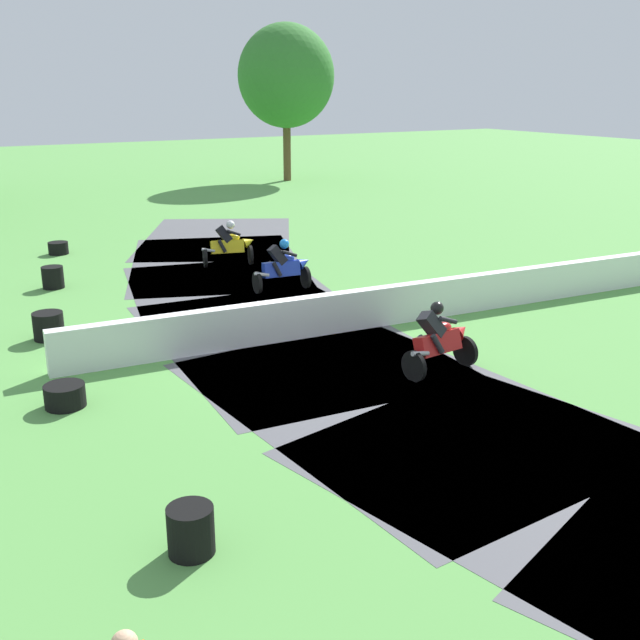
# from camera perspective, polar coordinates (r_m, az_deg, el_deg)

# --- Properties ---
(ground_plane) EXTENTS (120.00, 120.00, 0.00)m
(ground_plane) POSITION_cam_1_polar(r_m,az_deg,el_deg) (16.54, -2.86, -1.51)
(ground_plane) COLOR #569947
(track_asphalt) EXTENTS (10.20, 32.58, 0.01)m
(track_asphalt) POSITION_cam_1_polar(r_m,az_deg,el_deg) (17.01, 0.72, -0.94)
(track_asphalt) COLOR #515156
(track_asphalt) RESTS_ON ground
(safety_barrier) EXTENTS (20.24, 1.65, 0.90)m
(safety_barrier) POSITION_cam_1_polar(r_m,az_deg,el_deg) (19.01, 11.81, 2.08)
(safety_barrier) COLOR white
(safety_barrier) RESTS_ON ground
(motorcycle_lead_yellow) EXTENTS (1.72, 1.07, 1.43)m
(motorcycle_lead_yellow) POSITION_cam_1_polar(r_m,az_deg,el_deg) (23.42, -6.83, 5.69)
(motorcycle_lead_yellow) COLOR black
(motorcycle_lead_yellow) RESTS_ON ground
(motorcycle_chase_blue) EXTENTS (1.71, 0.83, 1.42)m
(motorcycle_chase_blue) POSITION_cam_1_polar(r_m,az_deg,el_deg) (20.40, -2.77, 4.07)
(motorcycle_chase_blue) COLOR black
(motorcycle_chase_blue) RESTS_ON ground
(motorcycle_trailing_red) EXTENTS (1.67, 0.92, 1.43)m
(motorcycle_trailing_red) POSITION_cam_1_polar(r_m,az_deg,el_deg) (14.78, 9.04, -1.44)
(motorcycle_trailing_red) COLOR black
(motorcycle_trailing_red) RESTS_ON ground
(tire_stack_near) EXTENTS (0.64, 0.64, 0.40)m
(tire_stack_near) POSITION_cam_1_polar(r_m,az_deg,el_deg) (26.35, -19.14, 5.15)
(tire_stack_near) COLOR black
(tire_stack_near) RESTS_ON ground
(tire_stack_mid_a) EXTENTS (0.58, 0.58, 0.60)m
(tire_stack_mid_a) POSITION_cam_1_polar(r_m,az_deg,el_deg) (21.92, -19.51, 3.05)
(tire_stack_mid_a) COLOR black
(tire_stack_mid_a) RESTS_ON ground
(tire_stack_mid_b) EXTENTS (0.66, 0.66, 0.60)m
(tire_stack_mid_b) POSITION_cam_1_polar(r_m,az_deg,el_deg) (17.53, -19.80, -0.42)
(tire_stack_mid_b) COLOR black
(tire_stack_mid_b) RESTS_ON ground
(tire_stack_far) EXTENTS (0.70, 0.70, 0.40)m
(tire_stack_far) POSITION_cam_1_polar(r_m,az_deg,el_deg) (13.84, -18.69, -5.43)
(tire_stack_far) COLOR black
(tire_stack_far) RESTS_ON ground
(tire_stack_extra_a) EXTENTS (0.56, 0.56, 0.60)m
(tire_stack_extra_a) POSITION_cam_1_polar(r_m,az_deg,el_deg) (9.40, -9.73, -15.37)
(tire_stack_extra_a) COLOR black
(tire_stack_extra_a) RESTS_ON ground
(tree_mid_rise) EXTENTS (5.40, 5.40, 8.62)m
(tree_mid_rise) POSITION_cam_1_polar(r_m,az_deg,el_deg) (44.33, -2.58, 17.90)
(tree_mid_rise) COLOR brown
(tree_mid_rise) RESTS_ON ground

